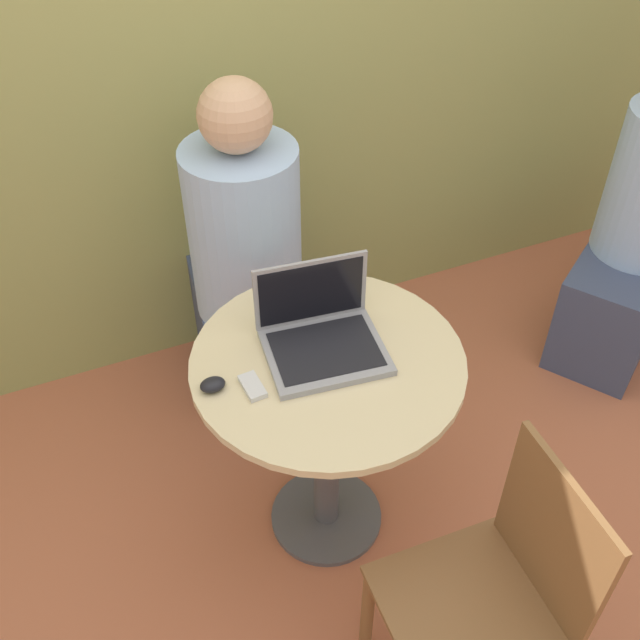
{
  "coord_description": "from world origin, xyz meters",
  "views": [
    {
      "loc": [
        -0.58,
        -1.3,
        2.19
      ],
      "look_at": [
        -0.0,
        0.05,
        0.86
      ],
      "focal_mm": 42.0,
      "sensor_mm": 36.0,
      "label": 1
    }
  ],
  "objects_px": {
    "laptop": "(320,334)",
    "cell_phone": "(252,386)",
    "person_seated": "(245,273)",
    "chair_empty": "(492,598)"
  },
  "relations": [
    {
      "from": "laptop",
      "to": "person_seated",
      "type": "relative_size",
      "value": 0.27
    },
    {
      "from": "laptop",
      "to": "cell_phone",
      "type": "distance_m",
      "value": 0.24
    },
    {
      "from": "laptop",
      "to": "cell_phone",
      "type": "xyz_separation_m",
      "value": [
        -0.22,
        -0.08,
        -0.04
      ]
    },
    {
      "from": "laptop",
      "to": "cell_phone",
      "type": "bearing_deg",
      "value": -161.01
    },
    {
      "from": "person_seated",
      "to": "laptop",
      "type": "bearing_deg",
      "value": -89.5
    },
    {
      "from": "cell_phone",
      "to": "chair_empty",
      "type": "bearing_deg",
      "value": -58.02
    },
    {
      "from": "laptop",
      "to": "chair_empty",
      "type": "bearing_deg",
      "value": -76.93
    },
    {
      "from": "chair_empty",
      "to": "laptop",
      "type": "bearing_deg",
      "value": 103.07
    },
    {
      "from": "chair_empty",
      "to": "person_seated",
      "type": "distance_m",
      "value": 1.37
    },
    {
      "from": "chair_empty",
      "to": "person_seated",
      "type": "height_order",
      "value": "person_seated"
    }
  ]
}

